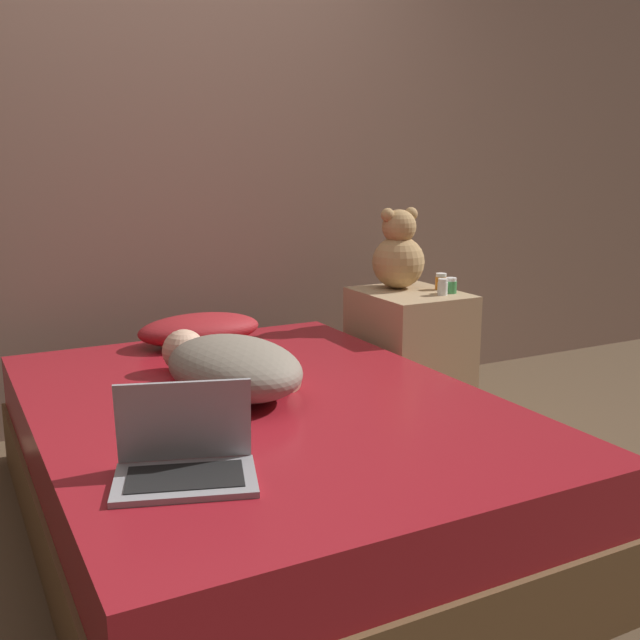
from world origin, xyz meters
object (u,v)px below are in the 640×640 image
Objects in this scene: bottle_green at (451,286)px; bottle_orange at (441,282)px; bottle_white at (443,287)px; person_lying at (230,366)px; pillow at (200,329)px; teddy_bear at (399,254)px; laptop at (185,457)px.

bottle_orange is (0.02, 0.10, 0.00)m from bottle_green.
bottle_green is 0.06m from bottle_white.
bottle_green is at bearing 6.91° from person_lying.
pillow is 0.96m from teddy_bear.
teddy_bear is (0.92, -0.09, 0.27)m from pillow.
pillow is at bearing 174.28° from teddy_bear.
pillow is 0.71× the size of person_lying.
bottle_white reaches higher than person_lying.
bottle_orange reaches higher than person_lying.
teddy_bear reaches higher than bottle_orange.
person_lying is at bearing 77.85° from laptop.
laptop is 5.65× the size of bottle_green.
laptop is (-0.46, -1.25, -0.01)m from pillow.
teddy_bear reaches higher than bottle_green.
bottle_orange reaches higher than pillow.
bottle_orange is at bearing -11.18° from pillow.
teddy_bear is 5.28× the size of bottle_green.
teddy_bear is at bearing 107.46° from bottle_white.
bottle_green is at bearing 50.13° from laptop.
laptop is at bearing -147.62° from bottle_white.
pillow is 1.33m from laptop.
laptop is at bearing -145.86° from bottle_orange.
laptop is at bearing -139.97° from teddy_bear.
teddy_bear is at bearing -5.72° from pillow.
bottle_orange is (1.07, -0.21, 0.15)m from pillow.
pillow is at bearing 69.39° from person_lying.
teddy_bear reaches higher than bottle_white.
bottle_white is at bearing -72.54° from teddy_bear.
bottle_green is 0.10m from bottle_orange.
person_lying reaches higher than pillow.
pillow is 6.96× the size of bottle_orange.
bottle_green is (0.13, -0.22, -0.13)m from teddy_bear.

